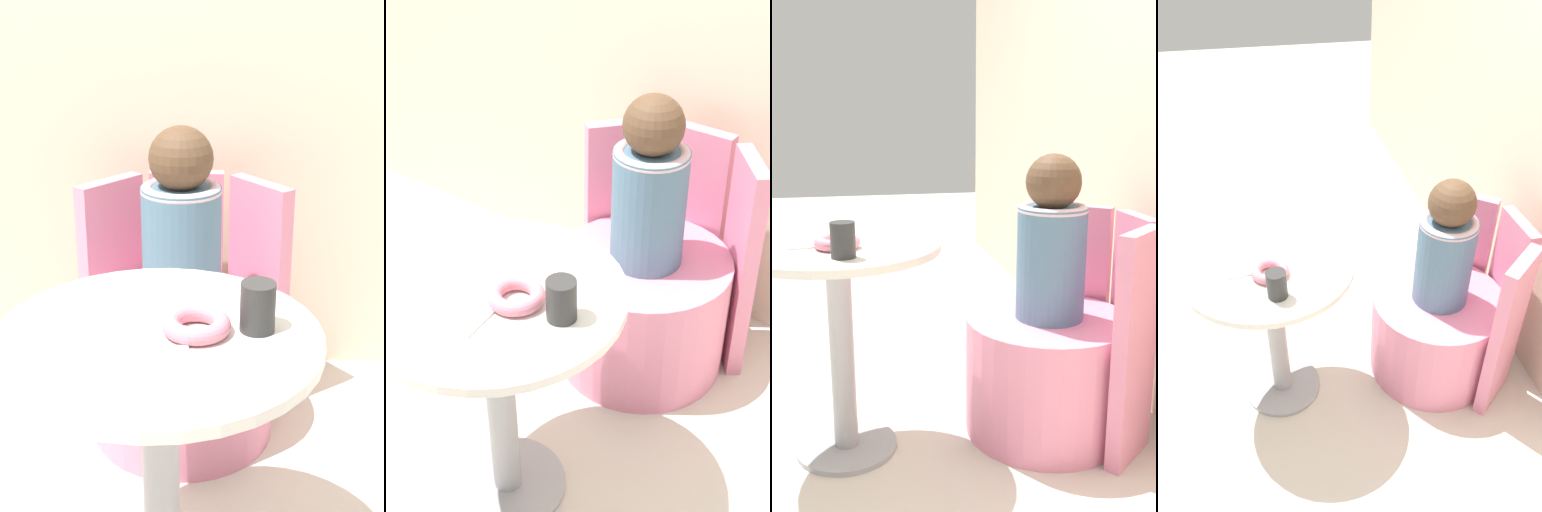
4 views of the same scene
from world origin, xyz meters
TOP-DOWN VIEW (x-y plane):
  - ground_plane at (0.00, 0.00)m, footprint 12.00×12.00m
  - round_table at (-0.06, -0.02)m, footprint 0.64×0.64m
  - tub_chair at (-0.06, 0.67)m, footprint 0.56×0.56m
  - booth_backrest at (-0.06, 0.91)m, footprint 0.66×0.24m
  - child_figure at (-0.06, 0.67)m, footprint 0.23×0.23m
  - donut at (0.01, -0.02)m, footprint 0.14×0.14m
  - cup at (0.13, -0.00)m, footprint 0.07×0.07m
  - paper_napkin at (-0.05, -0.13)m, footprint 0.11×0.11m

SIDE VIEW (x-z plane):
  - ground_plane at x=0.00m, z-range 0.00..0.00m
  - tub_chair at x=-0.06m, z-range 0.00..0.41m
  - booth_backrest at x=-0.06m, z-range 0.00..0.75m
  - round_table at x=-0.06m, z-range 0.17..0.87m
  - child_figure at x=-0.06m, z-range 0.40..0.95m
  - paper_napkin at x=-0.05m, z-range 0.70..0.71m
  - donut at x=0.01m, z-range 0.70..0.74m
  - cup at x=0.13m, z-range 0.70..0.80m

